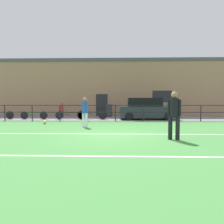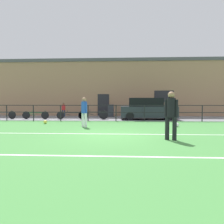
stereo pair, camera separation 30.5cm
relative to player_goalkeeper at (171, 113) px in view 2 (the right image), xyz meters
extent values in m
cube|color=#478C42|center=(-2.24, 0.92, -1.03)|extent=(60.00, 44.00, 0.04)
cube|color=white|center=(-2.24, 1.25, -1.01)|extent=(36.00, 0.11, 0.00)
cube|color=white|center=(-2.24, -2.33, -1.01)|extent=(36.00, 0.11, 0.00)
cube|color=slate|center=(-2.24, 9.42, -1.00)|extent=(48.00, 5.00, 0.02)
cylinder|color=black|center=(-10.24, 6.92, -0.43)|extent=(0.07, 0.07, 1.15)
cylinder|color=black|center=(-8.24, 6.92, -0.43)|extent=(0.07, 0.07, 1.15)
cylinder|color=black|center=(-6.24, 6.92, -0.43)|extent=(0.07, 0.07, 1.15)
cylinder|color=black|center=(-4.24, 6.92, -0.43)|extent=(0.07, 0.07, 1.15)
cylinder|color=black|center=(-2.24, 6.92, -0.43)|extent=(0.07, 0.07, 1.15)
cylinder|color=black|center=(-0.24, 6.92, -0.43)|extent=(0.07, 0.07, 1.15)
cylinder|color=black|center=(1.76, 6.92, -0.43)|extent=(0.07, 0.07, 1.15)
cylinder|color=black|center=(3.76, 6.92, -0.43)|extent=(0.07, 0.07, 1.15)
cube|color=black|center=(-2.24, 6.92, 0.12)|extent=(36.00, 0.04, 0.04)
cube|color=black|center=(-2.24, 6.92, -0.38)|extent=(36.00, 0.04, 0.04)
cube|color=#A37A5B|center=(-2.24, 13.12, 1.60)|extent=(28.00, 2.40, 5.21)
cube|color=#232328|center=(-3.61, 11.91, 0.04)|extent=(1.10, 0.04, 2.10)
cube|color=#232328|center=(2.11, 11.91, 0.87)|extent=(1.80, 0.04, 1.10)
cube|color=#4C4C51|center=(-2.24, 13.12, 4.35)|extent=(28.00, 2.56, 0.30)
cylinder|color=black|center=(-0.12, 0.05, -0.59)|extent=(0.15, 0.15, 0.84)
cylinder|color=black|center=(0.12, -0.05, -0.59)|extent=(0.15, 0.15, 0.84)
cylinder|color=black|center=(0.00, 0.00, 0.18)|extent=(0.31, 0.31, 0.70)
sphere|color=#A37556|center=(0.00, 0.00, 0.65)|extent=(0.24, 0.24, 0.24)
cylinder|color=black|center=(-0.17, 0.08, 0.16)|extent=(0.11, 0.11, 0.62)
cylinder|color=black|center=(0.17, -0.08, 0.16)|extent=(0.11, 0.11, 0.62)
cylinder|color=white|center=(-3.96, 3.61, -0.62)|extent=(0.14, 0.14, 0.77)
cylinder|color=white|center=(-3.77, 3.46, -0.62)|extent=(0.14, 0.14, 0.77)
cylinder|color=blue|center=(-3.87, 3.53, 0.08)|extent=(0.28, 0.28, 0.64)
sphere|color=#A37556|center=(-3.87, 3.53, 0.51)|extent=(0.22, 0.22, 0.22)
cylinder|color=blue|center=(-4.01, 3.64, 0.06)|extent=(0.10, 0.10, 0.57)
cylinder|color=blue|center=(-3.73, 3.43, 0.06)|extent=(0.10, 0.10, 0.57)
sphere|color=white|center=(1.24, 3.87, -0.89)|extent=(0.23, 0.23, 0.23)
sphere|color=#E5E04C|center=(-6.64, 5.02, -0.89)|extent=(0.23, 0.23, 0.23)
cylinder|color=#232D4C|center=(-7.00, 10.55, -0.69)|extent=(0.11, 0.11, 0.60)
cylinder|color=#232D4C|center=(-7.19, 10.58, -0.69)|extent=(0.11, 0.11, 0.60)
cylinder|color=red|center=(-7.10, 10.57, -0.14)|extent=(0.22, 0.22, 0.50)
sphere|color=brown|center=(-7.10, 10.57, 0.19)|extent=(0.17, 0.17, 0.17)
cylinder|color=red|center=(-6.96, 10.55, -0.15)|extent=(0.08, 0.08, 0.44)
cylinder|color=red|center=(-7.23, 10.59, -0.15)|extent=(0.08, 0.08, 0.44)
cube|color=#282D38|center=(0.21, 8.35, -0.40)|extent=(4.23, 1.73, 0.84)
cube|color=black|center=(0.00, 8.35, 0.34)|extent=(2.54, 1.45, 0.64)
cylinder|color=black|center=(-1.22, 7.53, -0.69)|extent=(0.60, 0.18, 0.60)
cylinder|color=black|center=(1.65, 7.53, -0.69)|extent=(0.60, 0.18, 0.60)
cylinder|color=black|center=(-1.22, 9.18, -0.69)|extent=(0.60, 0.18, 0.60)
cylinder|color=black|center=(1.65, 9.18, -0.69)|extent=(0.60, 0.18, 0.60)
cylinder|color=black|center=(-6.63, 8.12, -0.69)|extent=(0.60, 0.04, 0.60)
cylinder|color=black|center=(-4.92, 8.12, -0.69)|extent=(0.60, 0.04, 0.60)
cube|color=black|center=(-5.77, 8.12, -0.49)|extent=(1.33, 0.04, 0.04)
cube|color=black|center=(-6.20, 8.12, -0.59)|extent=(0.84, 0.03, 0.22)
cylinder|color=black|center=(-6.07, 8.12, -0.39)|extent=(0.03, 0.03, 0.20)
cylinder|color=black|center=(-4.92, 8.12, -0.42)|extent=(0.03, 0.03, 0.28)
cylinder|color=black|center=(-4.81, 8.12, -0.64)|extent=(0.69, 0.04, 0.69)
cylinder|color=black|center=(-3.24, 8.12, -0.64)|extent=(0.69, 0.04, 0.69)
cube|color=black|center=(-4.02, 8.12, -0.41)|extent=(1.22, 0.04, 0.04)
cube|color=black|center=(-4.42, 8.12, -0.53)|extent=(0.76, 0.03, 0.25)
cylinder|color=black|center=(-4.30, 8.12, -0.31)|extent=(0.03, 0.03, 0.20)
cylinder|color=black|center=(-3.24, 8.12, -0.34)|extent=(0.03, 0.03, 0.28)
cylinder|color=black|center=(-9.37, 8.12, -0.68)|extent=(0.61, 0.04, 0.61)
cylinder|color=black|center=(-7.85, 8.12, -0.68)|extent=(0.61, 0.04, 0.61)
cube|color=#1E6633|center=(-8.61, 8.12, -0.49)|extent=(1.19, 0.04, 0.04)
cube|color=#1E6633|center=(-8.99, 8.12, -0.59)|extent=(0.75, 0.03, 0.22)
cylinder|color=#1E6633|center=(-8.88, 8.12, -0.39)|extent=(0.03, 0.03, 0.20)
cylinder|color=#1E6633|center=(-7.85, 8.12, -0.42)|extent=(0.03, 0.03, 0.28)
cylinder|color=black|center=(-10.52, 8.12, -0.68)|extent=(0.62, 0.04, 0.62)
cube|color=#4C5156|center=(-11.36, 8.12, -0.47)|extent=(1.31, 0.04, 0.04)
cylinder|color=#4C5156|center=(-10.52, 8.12, -0.40)|extent=(0.03, 0.03, 0.28)
cube|color=#33383D|center=(-2.84, 10.80, -0.48)|extent=(0.51, 0.43, 1.03)
cube|color=#282C30|center=(-2.84, 10.80, 0.08)|extent=(0.54, 0.46, 0.08)
camera|label=1|loc=(-2.06, -7.50, 0.41)|focal=32.62mm
camera|label=2|loc=(-1.76, -7.49, 0.41)|focal=32.62mm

